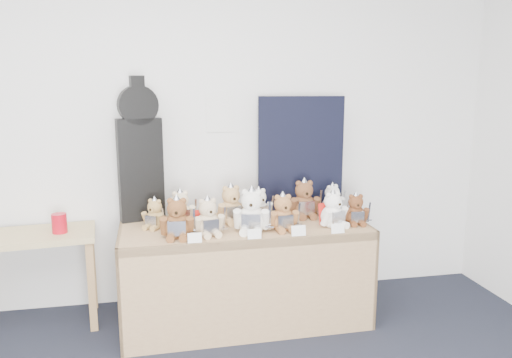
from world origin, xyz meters
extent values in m
plane|color=white|center=(0.00, 2.50, 1.35)|extent=(6.00, 0.00, 6.00)
cube|color=white|center=(0.84, 2.49, 1.46)|extent=(0.21, 0.00, 0.30)
cube|color=#99714E|center=(0.94, 2.02, 0.68)|extent=(1.71, 0.74, 0.06)
cube|color=#99714E|center=(0.95, 1.68, 0.35)|extent=(1.70, 0.05, 0.71)
cube|color=#99714E|center=(0.10, 2.01, 0.35)|extent=(0.03, 0.71, 0.71)
cube|color=#99714E|center=(1.78, 2.04, 0.35)|extent=(0.03, 0.71, 0.71)
cube|color=tan|center=(-0.49, 2.21, 0.65)|extent=(0.85, 0.53, 0.04)
cube|color=olive|center=(-0.11, 2.07, 0.32)|extent=(0.06, 0.06, 0.63)
cube|color=olive|center=(-0.15, 2.43, 0.32)|extent=(0.06, 0.06, 0.63)
cube|color=black|center=(0.25, 2.28, 1.07)|extent=(0.32, 0.16, 0.73)
cylinder|color=black|center=(0.25, 2.28, 1.53)|extent=(0.29, 0.15, 0.27)
cube|color=black|center=(0.25, 2.28, 1.64)|extent=(0.11, 0.10, 0.18)
cube|color=black|center=(1.44, 2.35, 1.15)|extent=(0.65, 0.08, 0.87)
cylinder|color=red|center=(-0.30, 2.20, 0.74)|extent=(0.10, 0.10, 0.13)
ellipsoid|color=brown|center=(0.48, 1.82, 0.78)|extent=(0.19, 0.16, 0.17)
sphere|color=brown|center=(0.48, 1.82, 0.90)|extent=(0.13, 0.13, 0.13)
cylinder|color=brown|center=(0.47, 1.77, 0.89)|extent=(0.06, 0.03, 0.05)
sphere|color=black|center=(0.47, 1.75, 0.89)|extent=(0.02, 0.02, 0.02)
sphere|color=brown|center=(0.43, 1.82, 0.95)|extent=(0.04, 0.04, 0.04)
sphere|color=brown|center=(0.52, 1.82, 0.95)|extent=(0.04, 0.04, 0.04)
cylinder|color=brown|center=(0.39, 1.81, 0.79)|extent=(0.06, 0.10, 0.13)
cylinder|color=brown|center=(0.56, 1.79, 0.79)|extent=(0.06, 0.10, 0.13)
cylinder|color=brown|center=(0.43, 1.76, 0.73)|extent=(0.06, 0.12, 0.05)
cylinder|color=brown|center=(0.51, 1.76, 0.73)|extent=(0.06, 0.12, 0.05)
cube|color=silver|center=(0.47, 1.75, 0.79)|extent=(0.11, 0.03, 0.10)
cone|color=silver|center=(0.48, 1.82, 0.95)|extent=(0.11, 0.11, 0.08)
cube|color=silver|center=(0.58, 1.77, 0.82)|extent=(0.02, 0.04, 0.18)
cube|color=silver|center=(0.58, 1.77, 0.75)|extent=(0.05, 0.01, 0.01)
ellipsoid|color=#CBB28F|center=(0.67, 1.84, 0.78)|extent=(0.19, 0.17, 0.16)
sphere|color=#CBB28F|center=(0.67, 1.84, 0.89)|extent=(0.12, 0.12, 0.12)
cylinder|color=#CBB28F|center=(0.68, 1.79, 0.88)|extent=(0.05, 0.04, 0.05)
sphere|color=black|center=(0.69, 1.77, 0.88)|extent=(0.02, 0.02, 0.02)
sphere|color=#CBB28F|center=(0.63, 1.83, 0.93)|extent=(0.04, 0.04, 0.04)
sphere|color=#CBB28F|center=(0.71, 1.85, 0.93)|extent=(0.04, 0.04, 0.04)
cylinder|color=#CBB28F|center=(0.60, 1.80, 0.79)|extent=(0.06, 0.10, 0.12)
cylinder|color=#CBB28F|center=(0.75, 1.84, 0.79)|extent=(0.06, 0.10, 0.12)
cylinder|color=#CBB28F|center=(0.65, 1.78, 0.73)|extent=(0.07, 0.11, 0.05)
cylinder|color=#CBB28F|center=(0.72, 1.79, 0.73)|extent=(0.07, 0.11, 0.05)
cube|color=silver|center=(0.69, 1.78, 0.78)|extent=(0.11, 0.04, 0.09)
cone|color=silver|center=(0.67, 1.84, 0.94)|extent=(0.10, 0.10, 0.08)
cube|color=silver|center=(0.78, 1.83, 0.81)|extent=(0.02, 0.04, 0.17)
cube|color=silver|center=(0.78, 1.83, 0.75)|extent=(0.05, 0.02, 0.01)
cube|color=red|center=(0.66, 1.90, 0.79)|extent=(0.13, 0.06, 0.15)
ellipsoid|color=white|center=(0.96, 1.85, 0.79)|extent=(0.23, 0.21, 0.19)
sphere|color=white|center=(0.96, 1.85, 0.92)|extent=(0.14, 0.14, 0.14)
cylinder|color=white|center=(0.95, 1.80, 0.91)|extent=(0.07, 0.05, 0.06)
sphere|color=black|center=(0.94, 1.78, 0.91)|extent=(0.02, 0.02, 0.02)
sphere|color=white|center=(0.92, 1.87, 0.97)|extent=(0.04, 0.04, 0.04)
sphere|color=white|center=(1.01, 1.84, 0.97)|extent=(0.04, 0.04, 0.04)
cylinder|color=white|center=(0.87, 1.85, 0.80)|extent=(0.08, 0.12, 0.14)
cylinder|color=white|center=(1.05, 1.81, 0.80)|extent=(0.08, 0.12, 0.14)
cylinder|color=white|center=(0.91, 1.80, 0.74)|extent=(0.09, 0.14, 0.06)
cylinder|color=white|center=(0.99, 1.78, 0.74)|extent=(0.09, 0.14, 0.06)
cube|color=silver|center=(0.95, 1.78, 0.80)|extent=(0.13, 0.05, 0.11)
cone|color=silver|center=(0.96, 1.85, 0.98)|extent=(0.12, 0.12, 0.09)
cube|color=silver|center=(1.07, 1.79, 0.83)|extent=(0.03, 0.05, 0.20)
cube|color=silver|center=(1.07, 1.79, 0.75)|extent=(0.06, 0.02, 0.01)
ellipsoid|color=#9C663B|center=(1.17, 1.85, 0.78)|extent=(0.17, 0.15, 0.16)
sphere|color=#9C663B|center=(1.17, 1.85, 0.89)|extent=(0.12, 0.12, 0.12)
cylinder|color=#9C663B|center=(1.18, 1.80, 0.88)|extent=(0.05, 0.03, 0.05)
sphere|color=black|center=(1.18, 1.78, 0.88)|extent=(0.02, 0.02, 0.02)
sphere|color=#9C663B|center=(1.14, 1.85, 0.93)|extent=(0.04, 0.04, 0.04)
sphere|color=#9C663B|center=(1.21, 1.85, 0.93)|extent=(0.04, 0.04, 0.04)
cylinder|color=#9C663B|center=(1.10, 1.83, 0.79)|extent=(0.05, 0.09, 0.12)
cylinder|color=#9C663B|center=(1.25, 1.84, 0.79)|extent=(0.05, 0.09, 0.12)
cylinder|color=#9C663B|center=(1.14, 1.79, 0.73)|extent=(0.05, 0.11, 0.05)
cylinder|color=#9C663B|center=(1.21, 1.80, 0.73)|extent=(0.05, 0.11, 0.05)
cube|color=silver|center=(1.18, 1.79, 0.78)|extent=(0.11, 0.02, 0.09)
cone|color=silver|center=(1.17, 1.85, 0.94)|extent=(0.10, 0.10, 0.08)
cube|color=silver|center=(1.28, 1.83, 0.81)|extent=(0.02, 0.04, 0.17)
cube|color=silver|center=(1.28, 1.83, 0.75)|extent=(0.05, 0.01, 0.01)
ellipsoid|color=white|center=(1.53, 1.86, 0.78)|extent=(0.20, 0.19, 0.16)
sphere|color=white|center=(1.53, 1.86, 0.89)|extent=(0.12, 0.12, 0.12)
cylinder|color=white|center=(1.55, 1.82, 0.88)|extent=(0.06, 0.04, 0.05)
sphere|color=black|center=(1.56, 1.80, 0.88)|extent=(0.02, 0.02, 0.02)
sphere|color=white|center=(1.49, 1.85, 0.93)|extent=(0.04, 0.04, 0.04)
sphere|color=white|center=(1.56, 1.88, 0.93)|extent=(0.04, 0.04, 0.04)
cylinder|color=white|center=(1.47, 1.81, 0.79)|extent=(0.08, 0.10, 0.12)
cylinder|color=white|center=(1.61, 1.87, 0.79)|extent=(0.08, 0.10, 0.12)
cylinder|color=white|center=(1.52, 1.80, 0.73)|extent=(0.09, 0.12, 0.05)
cylinder|color=white|center=(1.58, 1.82, 0.73)|extent=(0.09, 0.12, 0.05)
cube|color=silver|center=(1.55, 1.80, 0.78)|extent=(0.10, 0.06, 0.09)
cone|color=silver|center=(1.53, 1.86, 0.94)|extent=(0.10, 0.10, 0.08)
cube|color=silver|center=(1.63, 1.87, 0.81)|extent=(0.03, 0.04, 0.17)
cube|color=silver|center=(1.63, 1.87, 0.75)|extent=(0.05, 0.03, 0.01)
cube|color=red|center=(1.50, 1.92, 0.79)|extent=(0.13, 0.08, 0.15)
ellipsoid|color=brown|center=(1.71, 1.89, 0.77)|extent=(0.15, 0.13, 0.14)
sphere|color=brown|center=(1.71, 1.89, 0.86)|extent=(0.10, 0.10, 0.10)
cylinder|color=brown|center=(1.70, 1.85, 0.86)|extent=(0.05, 0.03, 0.04)
sphere|color=black|center=(1.70, 1.83, 0.86)|extent=(0.02, 0.02, 0.02)
sphere|color=brown|center=(1.67, 1.89, 0.91)|extent=(0.03, 0.03, 0.03)
sphere|color=brown|center=(1.74, 1.89, 0.91)|extent=(0.03, 0.03, 0.03)
cylinder|color=brown|center=(1.64, 1.88, 0.78)|extent=(0.05, 0.08, 0.11)
cylinder|color=brown|center=(1.77, 1.87, 0.78)|extent=(0.05, 0.08, 0.11)
cylinder|color=brown|center=(1.67, 1.84, 0.73)|extent=(0.05, 0.10, 0.04)
cylinder|color=brown|center=(1.73, 1.84, 0.73)|extent=(0.05, 0.10, 0.04)
cube|color=silver|center=(1.70, 1.83, 0.77)|extent=(0.09, 0.02, 0.08)
cone|color=silver|center=(1.71, 1.89, 0.91)|extent=(0.09, 0.09, 0.07)
cube|color=silver|center=(1.79, 1.85, 0.80)|extent=(0.01, 0.04, 0.15)
cube|color=silver|center=(1.79, 1.85, 0.74)|extent=(0.04, 0.01, 0.01)
ellipsoid|color=beige|center=(0.51, 2.13, 0.78)|extent=(0.18, 0.16, 0.16)
sphere|color=beige|center=(0.51, 2.13, 0.88)|extent=(0.12, 0.12, 0.12)
cylinder|color=beige|center=(0.52, 2.08, 0.87)|extent=(0.05, 0.03, 0.05)
sphere|color=black|center=(0.52, 2.07, 0.87)|extent=(0.02, 0.02, 0.02)
sphere|color=beige|center=(0.47, 2.12, 0.93)|extent=(0.04, 0.04, 0.04)
sphere|color=beige|center=(0.55, 2.14, 0.93)|extent=(0.04, 0.04, 0.04)
cylinder|color=beige|center=(0.44, 2.10, 0.78)|extent=(0.06, 0.09, 0.12)
cylinder|color=beige|center=(0.59, 2.12, 0.78)|extent=(0.06, 0.09, 0.12)
cylinder|color=beige|center=(0.49, 2.07, 0.73)|extent=(0.06, 0.11, 0.05)
cylinder|color=beige|center=(0.56, 2.08, 0.73)|extent=(0.06, 0.11, 0.05)
cube|color=silver|center=(0.52, 2.07, 0.78)|extent=(0.10, 0.04, 0.09)
cone|color=silver|center=(0.51, 2.13, 0.93)|extent=(0.10, 0.10, 0.07)
cube|color=silver|center=(0.61, 2.12, 0.81)|extent=(0.02, 0.04, 0.16)
cube|color=silver|center=(0.61, 2.12, 0.74)|extent=(0.05, 0.01, 0.01)
ellipsoid|color=tan|center=(0.86, 2.11, 0.78)|extent=(0.20, 0.18, 0.18)
sphere|color=tan|center=(0.86, 2.11, 0.90)|extent=(0.13, 0.13, 0.13)
cylinder|color=tan|center=(0.87, 2.06, 0.89)|extent=(0.06, 0.04, 0.05)
sphere|color=black|center=(0.88, 2.04, 0.89)|extent=(0.02, 0.02, 0.02)
sphere|color=tan|center=(0.82, 2.10, 0.95)|extent=(0.04, 0.04, 0.04)
sphere|color=tan|center=(0.90, 2.12, 0.95)|extent=(0.04, 0.04, 0.04)
cylinder|color=tan|center=(0.79, 2.07, 0.79)|extent=(0.07, 0.10, 0.13)
cylinder|color=tan|center=(0.95, 2.11, 0.79)|extent=(0.07, 0.10, 0.13)
cylinder|color=tan|center=(0.84, 2.04, 0.73)|extent=(0.07, 0.12, 0.05)
cylinder|color=tan|center=(0.91, 2.06, 0.73)|extent=(0.07, 0.12, 0.05)
cube|color=silver|center=(0.88, 2.04, 0.79)|extent=(0.12, 0.04, 0.10)
cone|color=silver|center=(0.86, 2.11, 0.96)|extent=(0.11, 0.11, 0.08)
cube|color=silver|center=(0.98, 2.10, 0.82)|extent=(0.02, 0.05, 0.18)
cube|color=silver|center=(0.98, 2.10, 0.75)|extent=(0.05, 0.02, 0.01)
ellipsoid|color=silver|center=(1.07, 2.14, 0.77)|extent=(0.18, 0.17, 0.15)
sphere|color=silver|center=(1.07, 2.14, 0.87)|extent=(0.11, 0.11, 0.11)
cylinder|color=silver|center=(1.08, 2.09, 0.87)|extent=(0.05, 0.04, 0.05)
sphere|color=black|center=(1.09, 2.08, 0.87)|extent=(0.02, 0.02, 0.02)
sphere|color=silver|center=(1.03, 2.12, 0.92)|extent=(0.04, 0.04, 0.04)
sphere|color=silver|center=(1.10, 2.15, 0.92)|extent=(0.04, 0.04, 0.04)
cylinder|color=silver|center=(1.01, 2.09, 0.78)|extent=(0.07, 0.09, 0.11)
cylinder|color=silver|center=(1.14, 2.14, 0.78)|extent=(0.07, 0.09, 0.11)
cylinder|color=silver|center=(1.05, 2.07, 0.73)|extent=(0.07, 0.11, 0.05)
cylinder|color=silver|center=(1.12, 2.10, 0.73)|extent=(0.07, 0.11, 0.05)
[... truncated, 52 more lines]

